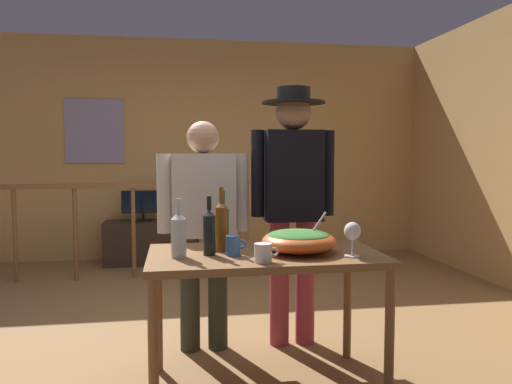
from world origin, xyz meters
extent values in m
plane|color=olive|center=(0.00, 0.00, 0.00)|extent=(8.06, 8.06, 0.00)
cube|color=tan|center=(0.00, 2.89, 1.35)|extent=(6.20, 0.10, 2.71)
cube|color=#8E89AA|center=(-1.05, 2.83, 1.57)|extent=(0.68, 0.03, 0.77)
cylinder|color=brown|center=(-1.69, 1.85, 0.47)|extent=(0.04, 0.04, 0.95)
cylinder|color=brown|center=(-1.11, 1.85, 0.47)|extent=(0.04, 0.04, 0.95)
cylinder|color=brown|center=(-0.53, 1.85, 0.47)|extent=(0.04, 0.04, 0.95)
cylinder|color=brown|center=(0.05, 1.85, 0.47)|extent=(0.04, 0.04, 0.95)
cylinder|color=brown|center=(0.64, 1.85, 0.47)|extent=(0.04, 0.04, 0.95)
cube|color=brown|center=(-1.11, 1.85, 0.97)|extent=(3.57, 0.07, 0.05)
cube|color=brown|center=(0.64, 1.85, 0.52)|extent=(0.10, 0.10, 1.05)
cube|color=#38281E|center=(-0.47, 2.54, 0.25)|extent=(0.90, 0.40, 0.51)
cube|color=black|center=(-0.47, 2.54, 0.52)|extent=(0.20, 0.12, 0.02)
cylinder|color=black|center=(-0.47, 2.54, 0.57)|extent=(0.03, 0.03, 0.08)
cube|color=black|center=(-0.47, 2.51, 0.74)|extent=(0.48, 0.06, 0.26)
cube|color=black|center=(-0.47, 2.48, 0.74)|extent=(0.44, 0.01, 0.24)
cube|color=brown|center=(0.39, -0.78, 0.74)|extent=(1.26, 0.71, 0.04)
cylinder|color=brown|center=(-0.20, -1.09, 0.36)|extent=(0.05, 0.05, 0.72)
cylinder|color=brown|center=(0.98, -1.09, 0.36)|extent=(0.05, 0.05, 0.72)
cylinder|color=brown|center=(-0.20, -0.47, 0.36)|extent=(0.05, 0.05, 0.72)
cylinder|color=brown|center=(0.98, -0.47, 0.36)|extent=(0.05, 0.05, 0.72)
ellipsoid|color=#DB5B23|center=(0.57, -0.81, 0.82)|extent=(0.41, 0.41, 0.12)
ellipsoid|color=#38702D|center=(0.57, -0.81, 0.86)|extent=(0.34, 0.34, 0.06)
cylinder|color=silver|center=(0.66, -0.81, 0.88)|extent=(0.15, 0.01, 0.21)
cylinder|color=silver|center=(0.82, -0.97, 0.77)|extent=(0.08, 0.08, 0.01)
cylinder|color=silver|center=(0.82, -0.97, 0.81)|extent=(0.01, 0.01, 0.09)
ellipsoid|color=silver|center=(0.82, -0.97, 0.90)|extent=(0.09, 0.09, 0.10)
cylinder|color=brown|center=(0.16, -0.71, 0.89)|extent=(0.07, 0.07, 0.25)
cone|color=brown|center=(0.16, -0.71, 1.02)|extent=(0.07, 0.07, 0.03)
cylinder|color=brown|center=(0.16, -0.71, 1.08)|extent=(0.03, 0.03, 0.08)
cylinder|color=black|center=(0.09, -0.80, 0.87)|extent=(0.07, 0.07, 0.21)
cone|color=black|center=(0.09, -0.80, 0.99)|extent=(0.07, 0.07, 0.03)
cylinder|color=black|center=(0.09, -0.80, 1.04)|extent=(0.02, 0.02, 0.07)
cylinder|color=#1E5628|center=(0.18, -0.60, 0.87)|extent=(0.07, 0.07, 0.22)
cone|color=#1E5628|center=(0.18, -0.60, 1.00)|extent=(0.07, 0.07, 0.03)
cylinder|color=#1E5628|center=(0.18, -0.60, 1.05)|extent=(0.03, 0.03, 0.08)
cylinder|color=silver|center=(-0.07, -0.84, 0.86)|extent=(0.08, 0.08, 0.20)
cone|color=silver|center=(-0.07, -0.84, 0.98)|extent=(0.08, 0.08, 0.04)
cylinder|color=silver|center=(-0.07, -0.84, 1.03)|extent=(0.03, 0.03, 0.07)
cylinder|color=white|center=(0.34, -1.03, 0.81)|extent=(0.09, 0.09, 0.09)
torus|color=white|center=(0.40, -1.03, 0.81)|extent=(0.05, 0.01, 0.05)
cylinder|color=#3866B2|center=(0.21, -0.83, 0.82)|extent=(0.07, 0.07, 0.11)
torus|color=#3866B2|center=(0.26, -0.83, 0.82)|extent=(0.05, 0.01, 0.05)
cylinder|color=#2D3323|center=(0.18, -0.17, 0.38)|extent=(0.13, 0.13, 0.76)
cylinder|color=#2D3323|center=(0.00, -0.18, 0.38)|extent=(0.13, 0.13, 0.76)
cube|color=beige|center=(0.09, -0.17, 1.03)|extent=(0.41, 0.22, 0.54)
cylinder|color=beige|center=(0.35, -0.17, 1.05)|extent=(0.09, 0.09, 0.51)
cylinder|color=beige|center=(-0.16, -0.18, 1.05)|extent=(0.09, 0.09, 0.51)
sphere|color=tan|center=(0.09, -0.17, 1.41)|extent=(0.21, 0.21, 0.21)
cylinder|color=#9E3842|center=(0.78, -0.18, 0.43)|extent=(0.13, 0.13, 0.85)
cylinder|color=#9E3842|center=(0.60, -0.17, 0.43)|extent=(0.13, 0.13, 0.85)
cube|color=black|center=(0.69, -0.17, 1.15)|extent=(0.38, 0.22, 0.60)
cylinder|color=black|center=(0.93, -0.18, 1.17)|extent=(0.09, 0.09, 0.57)
cylinder|color=black|center=(0.45, -0.17, 1.17)|extent=(0.09, 0.09, 0.57)
sphere|color=#A37556|center=(0.69, -0.17, 1.57)|extent=(0.23, 0.23, 0.23)
cylinder|color=black|center=(0.69, -0.17, 1.64)|extent=(0.42, 0.42, 0.01)
cylinder|color=black|center=(0.69, -0.17, 1.69)|extent=(0.22, 0.22, 0.10)
camera|label=1|loc=(-0.08, -3.41, 1.30)|focal=34.76mm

